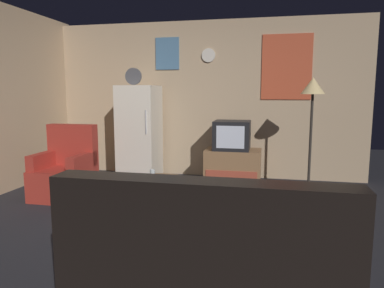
{
  "coord_description": "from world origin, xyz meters",
  "views": [
    {
      "loc": [
        1.07,
        -3.44,
        1.39
      ],
      "look_at": [
        0.13,
        0.9,
        0.75
      ],
      "focal_mm": 33.45,
      "sensor_mm": 36.0,
      "label": 1
    }
  ],
  "objects_px": {
    "remote_control": "(173,179)",
    "couch": "(207,266)",
    "book_stack": "(281,184)",
    "tv_stand": "(233,166)",
    "fridge": "(139,132)",
    "mug_ceramic_white": "(153,179)",
    "standing_lamp": "(313,95)",
    "armchair": "(66,172)",
    "coffee_table": "(158,200)",
    "crt_tv": "(232,135)",
    "wine_glass": "(152,176)"
  },
  "relations": [
    {
      "from": "remote_control",
      "to": "couch",
      "type": "xyz_separation_m",
      "value": [
        0.66,
        -1.62,
        -0.14
      ]
    },
    {
      "from": "remote_control",
      "to": "couch",
      "type": "distance_m",
      "value": 1.76
    },
    {
      "from": "crt_tv",
      "to": "remote_control",
      "type": "xyz_separation_m",
      "value": [
        -0.47,
        -1.72,
        -0.3
      ]
    },
    {
      "from": "standing_lamp",
      "to": "book_stack",
      "type": "height_order",
      "value": "standing_lamp"
    },
    {
      "from": "coffee_table",
      "to": "wine_glass",
      "type": "bearing_deg",
      "value": -94.83
    },
    {
      "from": "tv_stand",
      "to": "remote_control",
      "type": "bearing_deg",
      "value": -106.03
    },
    {
      "from": "standing_lamp",
      "to": "armchair",
      "type": "bearing_deg",
      "value": -165.97
    },
    {
      "from": "tv_stand",
      "to": "standing_lamp",
      "type": "height_order",
      "value": "standing_lamp"
    },
    {
      "from": "standing_lamp",
      "to": "coffee_table",
      "type": "xyz_separation_m",
      "value": [
        -1.73,
        -1.37,
        -1.14
      ]
    },
    {
      "from": "couch",
      "to": "tv_stand",
      "type": "bearing_deg",
      "value": 92.93
    },
    {
      "from": "couch",
      "to": "wine_glass",
      "type": "bearing_deg",
      "value": 120.15
    },
    {
      "from": "fridge",
      "to": "remote_control",
      "type": "distance_m",
      "value": 2.02
    },
    {
      "from": "tv_stand",
      "to": "armchair",
      "type": "bearing_deg",
      "value": -150.27
    },
    {
      "from": "wine_glass",
      "to": "book_stack",
      "type": "bearing_deg",
      "value": 53.15
    },
    {
      "from": "tv_stand",
      "to": "wine_glass",
      "type": "height_order",
      "value": "wine_glass"
    },
    {
      "from": "tv_stand",
      "to": "wine_glass",
      "type": "xyz_separation_m",
      "value": [
        -0.66,
        -1.91,
        0.25
      ]
    },
    {
      "from": "crt_tv",
      "to": "armchair",
      "type": "distance_m",
      "value": 2.45
    },
    {
      "from": "tv_stand",
      "to": "mug_ceramic_white",
      "type": "xyz_separation_m",
      "value": [
        -0.67,
        -1.88,
        0.22
      ]
    },
    {
      "from": "remote_control",
      "to": "book_stack",
      "type": "xyz_separation_m",
      "value": [
        1.21,
        1.65,
        -0.42
      ]
    },
    {
      "from": "mug_ceramic_white",
      "to": "book_stack",
      "type": "relative_size",
      "value": 0.42
    },
    {
      "from": "wine_glass",
      "to": "tv_stand",
      "type": "bearing_deg",
      "value": 70.91
    },
    {
      "from": "standing_lamp",
      "to": "wine_glass",
      "type": "xyz_separation_m",
      "value": [
        -1.74,
        -1.5,
        -0.84
      ]
    },
    {
      "from": "standing_lamp",
      "to": "mug_ceramic_white",
      "type": "distance_m",
      "value": 2.45
    },
    {
      "from": "crt_tv",
      "to": "remote_control",
      "type": "height_order",
      "value": "crt_tv"
    },
    {
      "from": "armchair",
      "to": "couch",
      "type": "xyz_separation_m",
      "value": [
        2.28,
        -2.14,
        -0.03
      ]
    },
    {
      "from": "tv_stand",
      "to": "crt_tv",
      "type": "bearing_deg",
      "value": -177.45
    },
    {
      "from": "mug_ceramic_white",
      "to": "crt_tv",
      "type": "bearing_deg",
      "value": 70.99
    },
    {
      "from": "armchair",
      "to": "book_stack",
      "type": "distance_m",
      "value": 3.07
    },
    {
      "from": "book_stack",
      "to": "couch",
      "type": "bearing_deg",
      "value": -99.53
    },
    {
      "from": "coffee_table",
      "to": "couch",
      "type": "height_order",
      "value": "couch"
    },
    {
      "from": "wine_glass",
      "to": "remote_control",
      "type": "xyz_separation_m",
      "value": [
        0.17,
        0.19,
        -0.06
      ]
    },
    {
      "from": "mug_ceramic_white",
      "to": "couch",
      "type": "bearing_deg",
      "value": -60.07
    },
    {
      "from": "mug_ceramic_white",
      "to": "remote_control",
      "type": "height_order",
      "value": "mug_ceramic_white"
    },
    {
      "from": "coffee_table",
      "to": "mug_ceramic_white",
      "type": "xyz_separation_m",
      "value": [
        -0.02,
        -0.1,
        0.26
      ]
    },
    {
      "from": "standing_lamp",
      "to": "tv_stand",
      "type": "bearing_deg",
      "value": 159.23
    },
    {
      "from": "fridge",
      "to": "tv_stand",
      "type": "relative_size",
      "value": 2.11
    },
    {
      "from": "tv_stand",
      "to": "wine_glass",
      "type": "bearing_deg",
      "value": -109.09
    },
    {
      "from": "coffee_table",
      "to": "book_stack",
      "type": "height_order",
      "value": "coffee_table"
    },
    {
      "from": "tv_stand",
      "to": "armchair",
      "type": "xyz_separation_m",
      "value": [
        -2.11,
        -1.21,
        0.08
      ]
    },
    {
      "from": "coffee_table",
      "to": "couch",
      "type": "xyz_separation_m",
      "value": [
        0.82,
        -1.56,
        0.09
      ]
    },
    {
      "from": "fridge",
      "to": "couch",
      "type": "bearing_deg",
      "value": -63.25
    },
    {
      "from": "tv_stand",
      "to": "book_stack",
      "type": "xyz_separation_m",
      "value": [
        0.72,
        -0.07,
        -0.23
      ]
    },
    {
      "from": "remote_control",
      "to": "wine_glass",
      "type": "bearing_deg",
      "value": -110.66
    },
    {
      "from": "remote_control",
      "to": "armchair",
      "type": "bearing_deg",
      "value": -177.13
    },
    {
      "from": "standing_lamp",
      "to": "remote_control",
      "type": "relative_size",
      "value": 10.6
    },
    {
      "from": "armchair",
      "to": "standing_lamp",
      "type": "bearing_deg",
      "value": 14.03
    },
    {
      "from": "coffee_table",
      "to": "crt_tv",
      "type": "bearing_deg",
      "value": 70.54
    },
    {
      "from": "standing_lamp",
      "to": "wine_glass",
      "type": "relative_size",
      "value": 10.6
    },
    {
      "from": "tv_stand",
      "to": "coffee_table",
      "type": "distance_m",
      "value": 1.9
    },
    {
      "from": "tv_stand",
      "to": "couch",
      "type": "relative_size",
      "value": 0.49
    }
  ]
}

